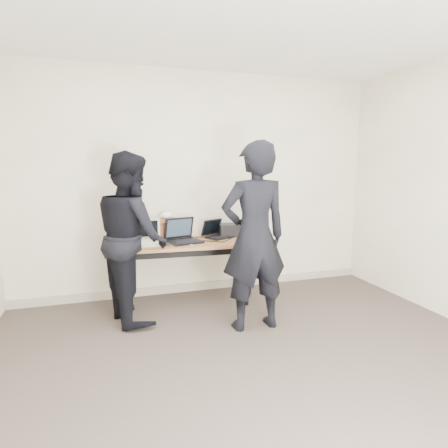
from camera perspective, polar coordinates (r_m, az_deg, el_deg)
name	(u,v)px	position (r m, az deg, el deg)	size (l,w,h in m)	color
room	(281,202)	(2.53, 8.72, 3.33)	(4.60, 4.60, 2.80)	#403731
desk	(183,247)	(4.31, -6.25, -3.53)	(1.54, 0.74, 0.72)	brown
laptop_beige	(145,239)	(4.24, -11.98, -2.31)	(0.38, 0.37, 0.27)	beige
laptop_center	(183,237)	(4.29, -6.26, -1.93)	(0.42, 0.42, 0.27)	black
laptop_right	(217,233)	(4.53, -1.12, -1.45)	(0.39, 0.39, 0.22)	black
leather_satchel	(164,229)	(4.46, -9.10, -0.71)	(0.38, 0.22, 0.25)	brown
tissue	(166,215)	(4.45, -8.79, 1.31)	(0.13, 0.10, 0.08)	white
equipment_box	(230,230)	(4.62, 0.96, -0.91)	(0.26, 0.22, 0.15)	black
power_brick	(166,245)	(4.09, -8.82, -3.21)	(0.07, 0.05, 0.03)	black
cables	(187,242)	(4.30, -5.66, -2.69)	(1.15, 0.41, 0.01)	silver
person_typist	(254,237)	(3.59, 4.63, -2.00)	(0.66, 0.44, 1.82)	black
person_observer	(132,237)	(3.94, -13.86, -1.91)	(0.84, 0.66, 1.73)	black
baseboard	(202,286)	(4.88, -3.37, -9.40)	(4.50, 0.03, 0.10)	#A19885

